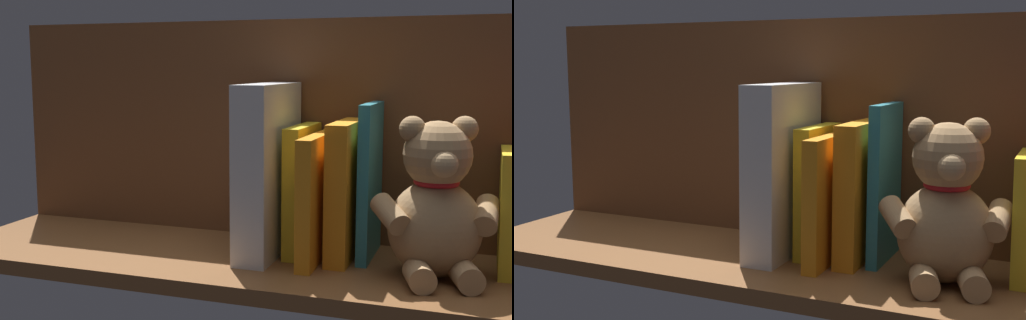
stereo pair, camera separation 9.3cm
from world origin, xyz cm
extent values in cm
cube|color=brown|center=(0.00, 0.00, -1.10)|extent=(93.88, 28.61, 2.20)
cube|color=brown|center=(0.00, -12.05, 17.21)|extent=(93.88, 1.50, 34.42)
cube|color=yellow|center=(-34.11, -4.85, 8.15)|extent=(2.52, 12.11, 16.33)
ellipsoid|color=tan|center=(-25.07, 1.21, 6.37)|extent=(14.72, 13.87, 12.74)
sphere|color=tan|center=(-25.07, 1.21, 16.03)|extent=(8.76, 8.76, 8.76)
sphere|color=tan|center=(-28.21, 0.26, 19.31)|extent=(3.38, 3.38, 3.38)
sphere|color=tan|center=(-21.92, 2.16, 19.31)|extent=(3.38, 3.38, 3.38)
sphere|color=tan|center=(-26.15, 4.77, 15.37)|extent=(3.38, 3.38, 3.38)
cylinder|color=tan|center=(-31.32, 0.98, 8.60)|extent=(3.33, 6.41, 4.71)
cylinder|color=tan|center=(-19.74, 4.49, 8.60)|extent=(6.14, 6.80, 4.71)
cylinder|color=tan|center=(-29.38, 5.56, 1.69)|extent=(4.62, 5.55, 3.38)
cylinder|color=tan|center=(-23.89, 7.22, 1.69)|extent=(4.62, 5.55, 3.38)
torus|color=red|center=(-25.07, 1.21, 12.54)|extent=(7.25, 7.25, 1.00)
cube|color=teal|center=(-15.52, -4.88, 11.07)|extent=(1.56, 12.04, 22.13)
cube|color=orange|center=(-12.30, -3.66, 9.78)|extent=(3.04, 14.49, 19.57)
cube|color=orange|center=(-8.81, -1.98, 8.92)|extent=(2.12, 17.85, 17.83)
cube|color=yellow|center=(-5.66, -4.38, 9.36)|extent=(2.35, 13.05, 18.72)
cube|color=silver|center=(-1.16, -1.88, 12.39)|extent=(4.83, 17.85, 24.79)
camera|label=1|loc=(-31.01, 87.20, 27.34)|focal=46.06mm
camera|label=2|loc=(-39.64, 83.63, 27.34)|focal=46.06mm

